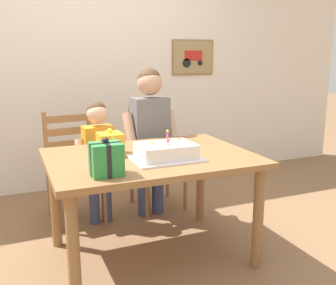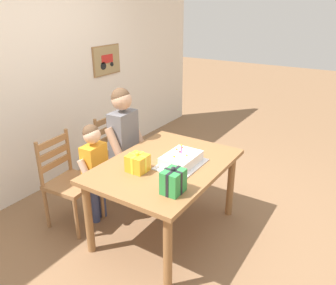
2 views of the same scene
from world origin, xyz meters
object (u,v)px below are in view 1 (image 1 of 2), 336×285
at_px(birthday_cake, 166,152).
at_px(chair_left, 74,166).
at_px(dining_table, 151,169).
at_px(child_older, 150,128).
at_px(gift_box_red_large, 110,144).
at_px(gift_box_beside_cake, 106,159).
at_px(chair_right, 156,157).
at_px(child_younger, 99,151).

height_order(birthday_cake, chair_left, birthday_cake).
xyz_separation_m(dining_table, chair_left, (-0.38, 0.88, -0.17)).
bearing_deg(child_older, gift_box_red_large, -131.14).
bearing_deg(gift_box_beside_cake, child_older, 58.01).
xyz_separation_m(gift_box_red_large, chair_right, (0.61, 0.76, -0.34)).
xyz_separation_m(chair_right, child_older, (-0.12, -0.19, 0.32)).
distance_m(gift_box_red_large, child_younger, 0.59).
height_order(gift_box_red_large, gift_box_beside_cake, gift_box_beside_cake).
bearing_deg(dining_table, chair_right, 67.04).
bearing_deg(dining_table, chair_left, 113.29).
distance_m(dining_table, gift_box_beside_cake, 0.53).
relative_size(birthday_cake, chair_right, 0.48).
relative_size(dining_table, chair_left, 1.47).
relative_size(birthday_cake, child_older, 0.34).
height_order(birthday_cake, child_older, child_older).
bearing_deg(gift_box_red_large, gift_box_beside_cake, -107.09).
xyz_separation_m(chair_right, child_younger, (-0.57, -0.19, 0.16)).
bearing_deg(child_older, birthday_cake, -103.26).
bearing_deg(gift_box_red_large, birthday_cake, -40.68).
distance_m(gift_box_beside_cake, child_younger, 1.04).
relative_size(dining_table, gift_box_red_large, 7.43).
distance_m(birthday_cake, child_younger, 0.87).
relative_size(gift_box_beside_cake, chair_left, 0.24).
bearing_deg(child_older, chair_right, 57.38).
distance_m(dining_table, gift_box_red_large, 0.32).
height_order(chair_left, child_younger, child_younger).
xyz_separation_m(chair_left, child_younger, (0.18, -0.19, 0.16)).
bearing_deg(gift_box_beside_cake, child_younger, 80.01).
xyz_separation_m(gift_box_beside_cake, child_older, (0.63, 1.00, -0.04)).
xyz_separation_m(dining_table, gift_box_beside_cake, (-0.38, -0.32, 0.19)).
relative_size(dining_table, chair_right, 1.47).
xyz_separation_m(gift_box_red_large, chair_left, (-0.14, 0.76, -0.34)).
height_order(gift_box_beside_cake, chair_left, gift_box_beside_cake).
bearing_deg(child_younger, child_older, -0.07).
distance_m(chair_left, chair_right, 0.75).
bearing_deg(chair_left, gift_box_beside_cake, -89.96).
bearing_deg(gift_box_red_large, chair_left, 100.24).
bearing_deg(gift_box_beside_cake, birthday_cake, 23.07).
distance_m(dining_table, chair_right, 0.97).
bearing_deg(gift_box_red_large, child_older, 48.86).
bearing_deg(child_younger, chair_left, 132.69).
height_order(gift_box_beside_cake, chair_right, gift_box_beside_cake).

